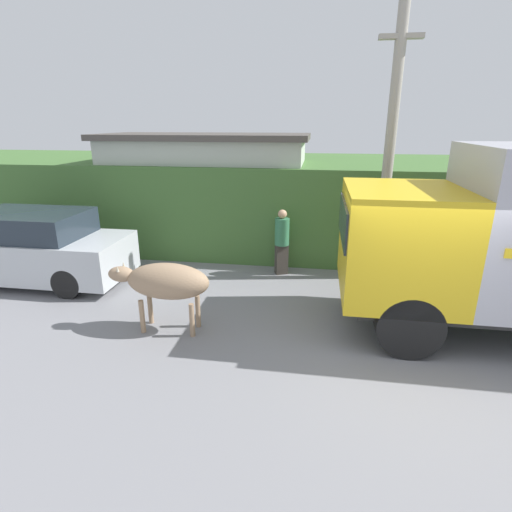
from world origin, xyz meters
name	(u,v)px	position (x,y,z in m)	size (l,w,h in m)	color
ground_plane	(412,354)	(0.00, 0.00, 0.00)	(60.00, 60.00, 0.00)	gray
hillside_embankment	(372,203)	(0.00, 6.54, 1.27)	(32.00, 5.43, 2.54)	#426B33
building_backdrop	(207,193)	(-4.90, 5.23, 1.68)	(5.85, 2.70, 3.33)	#B2BCAD
brown_cow	(165,282)	(-4.28, 0.18, 0.95)	(1.87, 0.66, 1.29)	#9E7F60
parked_suv	(29,248)	(-8.36, 1.98, 0.81)	(4.67, 1.83, 1.69)	silver
pedestrian_on_hill	(282,239)	(-2.50, 3.36, 0.90)	(0.47, 0.47, 1.64)	#38332D
utility_pole	(390,146)	(-0.14, 3.48, 3.13)	(0.90, 0.24, 6.04)	#9E998E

